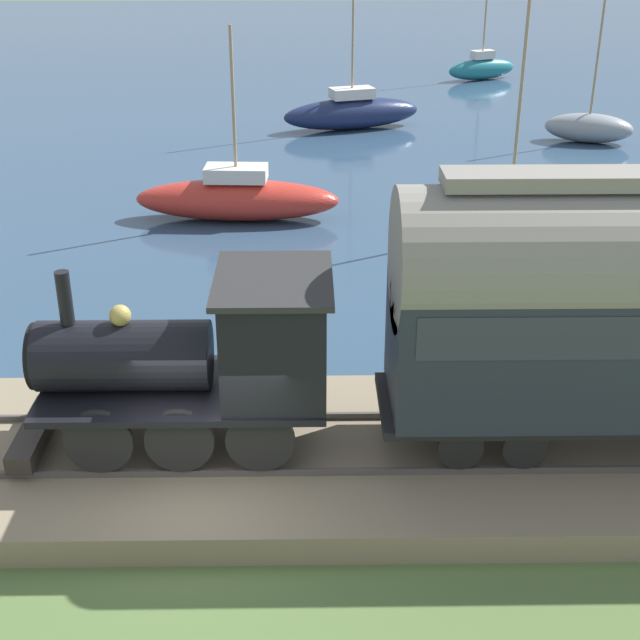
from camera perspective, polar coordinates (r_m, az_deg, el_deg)
ground_plane at (r=15.18m, az=-6.83°, el=-12.02°), size 200.00×200.00×0.00m
harbor_water at (r=56.77m, az=-2.56°, el=15.93°), size 80.00×80.00×0.01m
rail_embankment at (r=15.97m, az=-6.49°, el=-8.77°), size 5.07×56.00×0.62m
steam_locomotive at (r=14.91m, az=-7.14°, el=-2.05°), size 2.38×5.36×3.19m
sailboat_red at (r=28.34m, az=-5.33°, el=7.78°), size 2.07×6.48×5.91m
sailboat_gray at (r=39.50m, az=16.82°, el=11.72°), size 2.51×3.87×5.67m
sailboat_navy at (r=40.24m, az=2.04°, el=13.16°), size 3.37×6.43×7.84m
sailboat_teal at (r=52.89m, az=10.31°, el=15.62°), size 2.75×4.36×7.28m
sailboat_black at (r=27.95m, az=12.07°, el=7.06°), size 2.25×3.62×8.93m
rowboat_off_pier at (r=22.01m, az=16.35°, el=0.19°), size 1.39×2.14×0.40m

